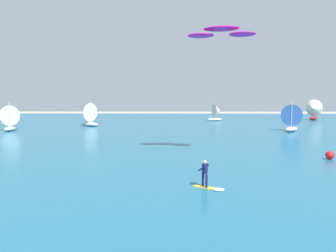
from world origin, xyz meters
The scene contains 9 objects.
ocean centered at (0.00, 50.96, 0.05)m, with size 160.00×90.00×0.10m, color #236B89.
kitesurfer centered at (3.35, 14.59, 0.70)m, with size 1.94×1.55×1.67m.
kite centered at (5.50, 24.65, 11.13)m, with size 6.16×2.83×0.90m.
sailboat_mid_left centered at (19.92, 46.15, 2.25)m, with size 3.96×4.22×4.69m.
sailboat_heeled_over centered at (33.06, 69.57, 2.48)m, with size 4.36×4.68×5.19m.
sailboat_outermost centered at (10.89, 66.65, 1.96)m, with size 3.62×3.18×4.07m.
sailboat_anchored_offshore centered at (-24.31, 46.40, 2.15)m, with size 3.26×3.84×4.48m.
sailboat_far_right centered at (-14.23, 54.11, 2.25)m, with size 4.23×3.89×4.70m.
marker_buoy centered at (14.86, 23.49, 0.47)m, with size 0.74×0.74×0.74m, color red.
Camera 1 is at (1.29, -4.36, 5.60)m, focal length 34.64 mm.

